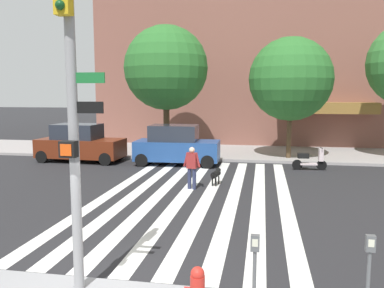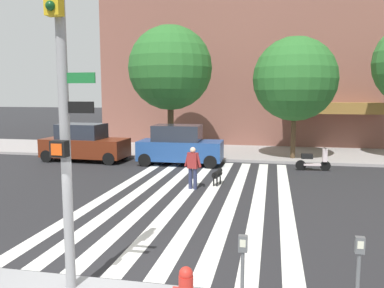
{
  "view_description": "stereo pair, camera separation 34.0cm",
  "coord_description": "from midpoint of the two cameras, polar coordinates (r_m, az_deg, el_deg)",
  "views": [
    {
      "loc": [
        2.88,
        -6.81,
        3.7
      ],
      "look_at": [
        0.5,
        6.52,
        1.95
      ],
      "focal_mm": 37.08,
      "sensor_mm": 36.0,
      "label": 1
    },
    {
      "loc": [
        3.22,
        -6.75,
        3.7
      ],
      "look_at": [
        0.5,
        6.52,
        1.95
      ],
      "focal_mm": 37.08,
      "sensor_mm": 36.0,
      "label": 2
    }
  ],
  "objects": [
    {
      "name": "parking_meter_second_along",
      "position": [
        6.53,
        8.83,
        -16.83
      ],
      "size": [
        0.14,
        0.11,
        1.36
      ],
      "color": "#515456",
      "rests_on": "sidewalk_near"
    },
    {
      "name": "street_tree_middle",
      "position": [
        22.2,
        15.04,
        9.01
      ],
      "size": [
        4.5,
        4.5,
        6.54
      ],
      "color": "#4C3823",
      "rests_on": "sidewalk_far"
    },
    {
      "name": "parked_car_behind_first",
      "position": [
        20.5,
        -1.31,
        -0.25
      ],
      "size": [
        4.34,
        2.0,
        2.06
      ],
      "color": "navy",
      "rests_on": "ground_plane"
    },
    {
      "name": "parked_scooter",
      "position": [
        19.89,
        17.51,
        -2.3
      ],
      "size": [
        1.63,
        0.5,
        1.11
      ],
      "color": "black",
      "rests_on": "ground_plane"
    },
    {
      "name": "parking_meter_curbside",
      "position": [
        6.97,
        24.18,
        -15.81
      ],
      "size": [
        0.14,
        0.11,
        1.36
      ],
      "color": "#515456",
      "rests_on": "sidewalk_near"
    },
    {
      "name": "traffic_light_pole",
      "position": [
        7.14,
        -16.84,
        5.64
      ],
      "size": [
        0.74,
        0.46,
        5.8
      ],
      "color": "gray",
      "rests_on": "sidewalk_near"
    },
    {
      "name": "crosswalk_stripes",
      "position": [
        14.6,
        1.36,
        -7.29
      ],
      "size": [
        6.75,
        13.64,
        0.01
      ],
      "color": "silver",
      "rests_on": "ground_plane"
    },
    {
      "name": "street_tree_nearest",
      "position": [
        23.22,
        -2.72,
        10.85
      ],
      "size": [
        4.84,
        4.84,
        7.4
      ],
      "color": "#4C3823",
      "rests_on": "sidewalk_far"
    },
    {
      "name": "sidewalk_far",
      "position": [
        24.48,
        4.3,
        -1.17
      ],
      "size": [
        80.0,
        6.0,
        0.15
      ],
      "primitive_type": "cube",
      "color": "gray",
      "rests_on": "ground_plane"
    },
    {
      "name": "parked_car_near_curb",
      "position": [
        22.31,
        -14.81,
        0.07
      ],
      "size": [
        4.65,
        2.1,
        2.03
      ],
      "color": "#5E2311",
      "rests_on": "ground_plane"
    },
    {
      "name": "dog_on_leash",
      "position": [
        16.06,
        4.29,
        -4.35
      ],
      "size": [
        0.36,
        1.0,
        0.65
      ],
      "color": "black",
      "rests_on": "ground_plane"
    },
    {
      "name": "pedestrian_dog_walker",
      "position": [
        15.25,
        0.76,
        -3.11
      ],
      "size": [
        0.71,
        0.3,
        1.64
      ],
      "color": "#282D4C",
      "rests_on": "ground_plane"
    },
    {
      "name": "ground_plane",
      "position": [
        14.7,
        -0.77,
        -7.2
      ],
      "size": [
        160.0,
        160.0,
        0.0
      ],
      "primitive_type": "plane",
      "color": "#232326"
    }
  ]
}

